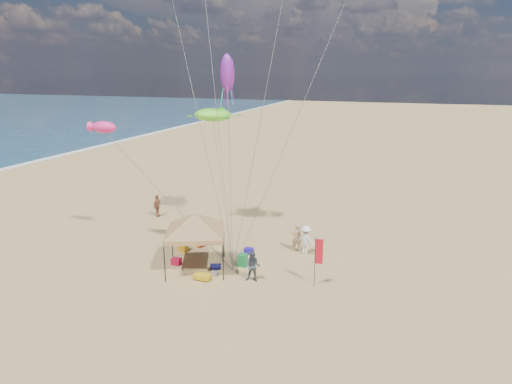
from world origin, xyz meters
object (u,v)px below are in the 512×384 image
cooler_blue (249,251)px  chair_yellow (183,246)px  beach_cart (203,277)px  person_near_c (306,240)px  person_near_a (297,237)px  canopy_tent (195,215)px  person_far_a (157,206)px  chair_green (242,260)px  person_near_b (253,267)px  feather_flag (318,254)px  cooler_red (176,261)px

cooler_blue → chair_yellow: (-4.02, -0.95, 0.16)m
beach_cart → person_near_c: bearing=49.4°
person_near_a → canopy_tent: bearing=11.8°
person_far_a → cooler_blue: bearing=-115.7°
person_far_a → person_near_a: bearing=-103.9°
chair_green → person_near_c: 4.19m
canopy_tent → chair_green: canopy_tent is taller
chair_yellow → person_far_a: person_far_a is taller
cooler_blue → chair_yellow: bearing=-166.7°
canopy_tent → chair_green: bearing=27.8°
person_near_b → person_far_a: size_ratio=0.99×
cooler_blue → person_far_a: 10.11m
cooler_blue → beach_cart: size_ratio=0.60×
cooler_blue → chair_green: chair_green is taller
person_far_a → beach_cart: bearing=-136.8°
canopy_tent → beach_cart: (0.94, -1.16, -2.99)m
canopy_tent → feather_flag: (6.89, 0.16, -1.38)m
canopy_tent → feather_flag: bearing=1.3°
chair_green → person_near_b: (1.22, -1.60, 0.50)m
feather_flag → cooler_blue: bearing=150.3°
cooler_blue → person_near_c: (3.29, 1.12, 0.73)m
canopy_tent → beach_cart: 3.34m
person_near_c → canopy_tent: bearing=53.8°
person_near_a → beach_cart: bearing=24.6°
person_far_a → person_near_c: bearing=-104.8°
beach_cart → chair_green: bearing=59.9°
beach_cart → person_near_a: size_ratio=0.51×
person_near_b → person_far_a: bearing=135.7°
chair_yellow → person_near_a: size_ratio=0.40×
chair_green → canopy_tent: bearing=-152.2°
cooler_blue → beach_cart: (-1.14, -4.06, 0.01)m
feather_flag → chair_yellow: feather_flag is taller
chair_yellow → person_far_a: (-5.08, 5.29, 0.51)m
feather_flag → person_near_a: feather_flag is taller
cooler_blue → person_near_c: bearing=18.7°
person_near_b → cooler_blue: bearing=105.5°
feather_flag → person_near_b: feather_flag is taller
cooler_red → person_far_a: 9.15m
chair_green → beach_cart: size_ratio=0.78×
feather_flag → chair_green: bearing=166.9°
person_near_b → cooler_red: bearing=166.1°
chair_green → cooler_blue: bearing=98.0°
canopy_tent → cooler_red: size_ratio=10.62×
person_near_b → person_far_a: (-10.56, 7.63, 0.01)m
person_near_a → chair_green: bearing=21.8°
feather_flag → person_near_c: size_ratio=1.46×
chair_green → beach_cart: (-1.38, -2.38, -0.15)m
beach_cart → person_near_a: 6.75m
feather_flag → person_near_c: (-1.51, 3.86, -0.89)m
feather_flag → chair_yellow: (-8.82, 1.80, -1.47)m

